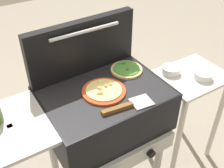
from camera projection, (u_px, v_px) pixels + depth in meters
The scene contains 8 objects.
grill at pixel (102, 112), 1.49m from camera, with size 0.96×0.53×0.90m.
grill_lid_open at pixel (83, 47), 1.47m from camera, with size 0.63×0.09×0.30m.
pizza_cheese at pixel (104, 91), 1.39m from camera, with size 0.22×0.22×0.04m.
pizza_veggie at pixel (126, 69), 1.55m from camera, with size 0.18×0.18×0.03m.
spatula at pixel (128, 106), 1.30m from camera, with size 0.26×0.10×0.02m.
prep_table at pixel (187, 100), 1.91m from camera, with size 0.44×0.36×0.75m.
topping_bowl_near at pixel (171, 70), 1.78m from camera, with size 0.12×0.12×0.04m.
topping_bowl_far at pixel (203, 76), 1.74m from camera, with size 0.12×0.12×0.04m.
Camera 1 is at (-0.56, -0.97, 1.77)m, focal length 44.20 mm.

